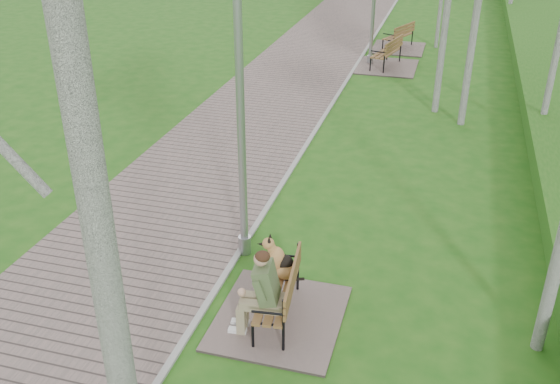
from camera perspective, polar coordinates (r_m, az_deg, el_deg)
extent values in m
plane|color=#1D5614|center=(10.81, -3.67, -5.50)|extent=(120.00, 120.00, 0.00)
cube|color=#6C5D57|center=(30.97, 6.79, 16.40)|extent=(3.50, 67.00, 0.04)
cube|color=#999993|center=(30.74, 10.13, 16.10)|extent=(0.10, 67.00, 0.05)
cube|color=#6C5D57|center=(9.33, -0.06, -11.39)|extent=(1.80, 2.00, 0.04)
cube|color=brown|center=(9.08, -0.37, -9.22)|extent=(0.62, 1.54, 0.04)
cube|color=brown|center=(8.89, 1.17, -7.97)|extent=(0.21, 1.50, 0.33)
cube|color=#6C5D57|center=(21.41, 9.68, 11.22)|extent=(1.97, 2.19, 0.04)
cube|color=brown|center=(21.29, 9.64, 12.45)|extent=(0.86, 1.71, 0.04)
cube|color=brown|center=(21.13, 10.39, 13.11)|extent=(0.42, 1.60, 0.36)
cube|color=#6C5D57|center=(23.84, 10.75, 12.79)|extent=(1.84, 2.05, 0.04)
cube|color=brown|center=(23.74, 10.72, 13.83)|extent=(1.00, 1.60, 0.04)
cube|color=brown|center=(23.57, 11.32, 14.37)|extent=(0.61, 1.44, 0.34)
cylinder|color=#95979C|center=(10.70, -3.25, -4.83)|extent=(0.22, 0.22, 0.32)
cylinder|color=#95979C|center=(9.59, -3.65, 8.13)|extent=(0.13, 0.13, 5.41)
cylinder|color=#95979C|center=(21.70, 8.23, 11.89)|extent=(0.19, 0.19, 0.29)
cylinder|color=silver|center=(3.34, -15.82, -6.39)|extent=(0.18, 0.18, 8.14)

